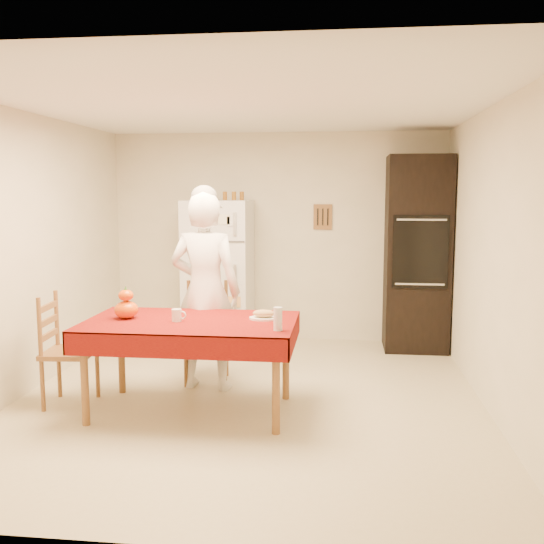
% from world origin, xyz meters
% --- Properties ---
extents(floor, '(4.50, 4.50, 0.00)m').
position_xyz_m(floor, '(0.00, 0.00, 0.00)').
color(floor, '#C9BB91').
rests_on(floor, ground).
extents(room_shell, '(4.02, 4.52, 2.51)m').
position_xyz_m(room_shell, '(0.00, 0.00, 1.62)').
color(room_shell, beige).
rests_on(room_shell, ground).
extents(refrigerator, '(0.75, 0.74, 1.70)m').
position_xyz_m(refrigerator, '(-0.65, 1.88, 0.85)').
color(refrigerator, white).
rests_on(refrigerator, floor).
extents(oven_cabinet, '(0.70, 0.62, 2.20)m').
position_xyz_m(oven_cabinet, '(1.63, 1.93, 1.10)').
color(oven_cabinet, black).
rests_on(oven_cabinet, floor).
extents(dining_table, '(1.70, 1.00, 0.76)m').
position_xyz_m(dining_table, '(-0.42, -0.35, 0.69)').
color(dining_table, brown).
rests_on(dining_table, floor).
extents(chair_far, '(0.47, 0.46, 0.95)m').
position_xyz_m(chair_far, '(-0.48, 0.51, 0.51)').
color(chair_far, brown).
rests_on(chair_far, floor).
extents(chair_left, '(0.43, 0.45, 0.95)m').
position_xyz_m(chair_left, '(-1.55, -0.31, 0.51)').
color(chair_left, brown).
rests_on(chair_left, floor).
extents(seated_woman, '(0.70, 0.50, 1.80)m').
position_xyz_m(seated_woman, '(-0.44, 0.27, 0.90)').
color(seated_woman, white).
rests_on(seated_woman, floor).
extents(coffee_mug, '(0.08, 0.08, 0.10)m').
position_xyz_m(coffee_mug, '(-0.52, -0.40, 0.81)').
color(coffee_mug, white).
rests_on(coffee_mug, dining_table).
extents(pumpkin_lower, '(0.20, 0.20, 0.15)m').
position_xyz_m(pumpkin_lower, '(-0.96, -0.33, 0.83)').
color(pumpkin_lower, '#D15404').
rests_on(pumpkin_lower, dining_table).
extents(pumpkin_upper, '(0.12, 0.12, 0.09)m').
position_xyz_m(pumpkin_upper, '(-0.96, -0.33, 0.95)').
color(pumpkin_upper, '#CB4004').
rests_on(pumpkin_upper, pumpkin_lower).
extents(wine_glass, '(0.07, 0.07, 0.18)m').
position_xyz_m(wine_glass, '(0.32, -0.62, 0.85)').
color(wine_glass, silver).
rests_on(wine_glass, dining_table).
extents(bread_plate, '(0.24, 0.24, 0.02)m').
position_xyz_m(bread_plate, '(0.16, -0.24, 0.77)').
color(bread_plate, white).
rests_on(bread_plate, dining_table).
extents(bread_loaf, '(0.18, 0.10, 0.06)m').
position_xyz_m(bread_loaf, '(0.16, -0.24, 0.81)').
color(bread_loaf, tan).
rests_on(bread_loaf, bread_plate).
extents(spice_jar_left, '(0.05, 0.05, 0.10)m').
position_xyz_m(spice_jar_left, '(-0.58, 1.93, 1.75)').
color(spice_jar_left, '#90561A').
rests_on(spice_jar_left, refrigerator).
extents(spice_jar_mid, '(0.05, 0.05, 0.10)m').
position_xyz_m(spice_jar_mid, '(-0.47, 1.93, 1.75)').
color(spice_jar_mid, '#98601B').
rests_on(spice_jar_mid, refrigerator).
extents(spice_jar_right, '(0.05, 0.05, 0.10)m').
position_xyz_m(spice_jar_right, '(-0.38, 1.93, 1.75)').
color(spice_jar_right, brown).
rests_on(spice_jar_right, refrigerator).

